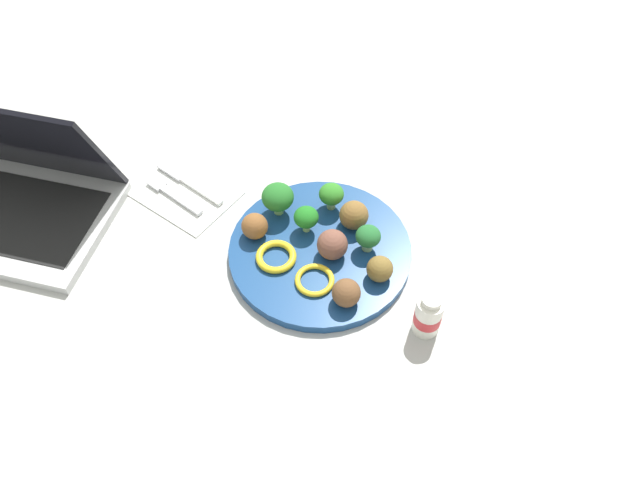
# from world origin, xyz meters

# --- Properties ---
(ground_plane) EXTENTS (4.00, 4.00, 0.00)m
(ground_plane) POSITION_xyz_m (0.00, 0.00, 0.00)
(ground_plane) COLOR #B2B2AD
(plate) EXTENTS (0.28, 0.28, 0.02)m
(plate) POSITION_xyz_m (0.00, 0.00, 0.01)
(plate) COLOR navy
(plate) RESTS_ON ground_plane
(broccoli_floret_front_right) EXTENTS (0.04, 0.04, 0.05)m
(broccoli_floret_front_right) POSITION_xyz_m (0.03, -0.08, 0.05)
(broccoli_floret_front_right) COLOR #9BBD76
(broccoli_floret_front_right) RESTS_ON plate
(broccoli_floret_back_right) EXTENTS (0.05, 0.05, 0.06)m
(broccoli_floret_back_right) POSITION_xyz_m (0.09, -0.03, 0.05)
(broccoli_floret_back_right) COLOR #93CE77
(broccoli_floret_back_right) RESTS_ON plate
(broccoli_floret_front_left) EXTENTS (0.04, 0.04, 0.04)m
(broccoli_floret_front_left) POSITION_xyz_m (-0.06, -0.04, 0.04)
(broccoli_floret_front_left) COLOR #96C07D
(broccoli_floret_front_left) RESTS_ON plate
(broccoli_floret_center) EXTENTS (0.04, 0.04, 0.04)m
(broccoli_floret_center) POSITION_xyz_m (0.04, -0.02, 0.04)
(broccoli_floret_center) COLOR #A8D07A
(broccoli_floret_center) RESTS_ON plate
(meatball_back_left) EXTENTS (0.05, 0.05, 0.05)m
(meatball_back_left) POSITION_xyz_m (-0.02, -0.07, 0.04)
(meatball_back_left) COLOR brown
(meatball_back_left) RESTS_ON plate
(meatball_far_rim) EXTENTS (0.04, 0.04, 0.04)m
(meatball_far_rim) POSITION_xyz_m (0.10, 0.03, 0.04)
(meatball_far_rim) COLOR brown
(meatball_far_rim) RESTS_ON plate
(meatball_near_rim) EXTENTS (0.05, 0.05, 0.05)m
(meatball_near_rim) POSITION_xyz_m (-0.02, -0.00, 0.04)
(meatball_near_rim) COLOR brown
(meatball_near_rim) RESTS_ON plate
(meatball_center) EXTENTS (0.04, 0.04, 0.04)m
(meatball_center) POSITION_xyz_m (-0.10, 0.00, 0.04)
(meatball_center) COLOR brown
(meatball_center) RESTS_ON plate
(meatball_front_right) EXTENTS (0.04, 0.04, 0.04)m
(meatball_front_right) POSITION_xyz_m (-0.08, 0.06, 0.04)
(meatball_front_right) COLOR brown
(meatball_front_right) RESTS_ON plate
(pepper_ring_near_rim) EXTENTS (0.08, 0.08, 0.01)m
(pepper_ring_near_rim) POSITION_xyz_m (-0.03, 0.06, 0.02)
(pepper_ring_near_rim) COLOR yellow
(pepper_ring_near_rim) RESTS_ON plate
(pepper_ring_mid_left) EXTENTS (0.07, 0.07, 0.01)m
(pepper_ring_mid_left) POSITION_xyz_m (0.05, 0.05, 0.02)
(pepper_ring_mid_left) COLOR yellow
(pepper_ring_mid_left) RESTS_ON plate
(napkin) EXTENTS (0.18, 0.13, 0.01)m
(napkin) POSITION_xyz_m (0.26, 0.01, 0.00)
(napkin) COLOR white
(napkin) RESTS_ON ground_plane
(fork) EXTENTS (0.12, 0.03, 0.01)m
(fork) POSITION_xyz_m (0.27, 0.03, 0.01)
(fork) COLOR silver
(fork) RESTS_ON napkin
(knife) EXTENTS (0.15, 0.03, 0.01)m
(knife) POSITION_xyz_m (0.27, -0.01, 0.01)
(knife) COLOR white
(knife) RESTS_ON napkin
(yogurt_bottle) EXTENTS (0.04, 0.04, 0.08)m
(yogurt_bottle) POSITION_xyz_m (-0.20, 0.03, 0.03)
(yogurt_bottle) COLOR white
(yogurt_bottle) RESTS_ON ground_plane
(laptop) EXTENTS (0.37, 0.31, 0.20)m
(laptop) POSITION_xyz_m (0.47, 0.18, 0.04)
(laptop) COLOR silver
(laptop) RESTS_ON ground_plane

